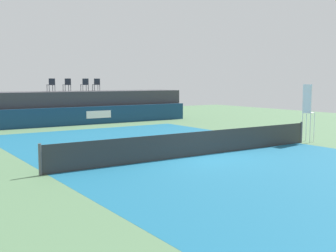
{
  "coord_description": "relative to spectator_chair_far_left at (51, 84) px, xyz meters",
  "views": [
    {
      "loc": [
        -10.1,
        -12.92,
        2.93
      ],
      "look_at": [
        -0.06,
        2.0,
        1.0
      ],
      "focal_mm": 45.13,
      "sensor_mm": 36.0,
      "label": 1
    }
  ],
  "objects": [
    {
      "name": "ground_plane",
      "position": [
        0.59,
        -12.47,
        -2.69
      ],
      "size": [
        48.0,
        48.0,
        0.0
      ],
      "primitive_type": "plane",
      "color": "#4C704C"
    },
    {
      "name": "court_inner",
      "position": [
        0.59,
        -15.47,
        -2.69
      ],
      "size": [
        12.0,
        22.0,
        0.0
      ],
      "primitive_type": "cube",
      "color": "#16597A",
      "rests_on": "ground"
    },
    {
      "name": "sponsor_wall",
      "position": [
        0.6,
        -1.97,
        -2.09
      ],
      "size": [
        18.0,
        0.22,
        1.2
      ],
      "color": "navy",
      "rests_on": "ground"
    },
    {
      "name": "spectator_platform",
      "position": [
        0.59,
        -0.17,
        -1.59
      ],
      "size": [
        18.0,
        2.8,
        2.2
      ],
      "primitive_type": "cube",
      "color": "#38383D",
      "rests_on": "ground"
    },
    {
      "name": "spectator_chair_far_left",
      "position": [
        0.0,
        0.0,
        0.0
      ],
      "size": [
        0.46,
        0.46,
        0.89
      ],
      "color": "#1E232D",
      "rests_on": "spectator_platform"
    },
    {
      "name": "spectator_chair_left",
      "position": [
        1.14,
        0.04,
        0.0
      ],
      "size": [
        0.44,
        0.44,
        0.89
      ],
      "color": "#1E232D",
      "rests_on": "spectator_platform"
    },
    {
      "name": "spectator_chair_center",
      "position": [
        2.24,
        -0.46,
        0.0
      ],
      "size": [
        0.45,
        0.45,
        0.89
      ],
      "color": "#1E232D",
      "rests_on": "spectator_platform"
    },
    {
      "name": "spectator_chair_right",
      "position": [
        3.26,
        -0.16,
        0.0
      ],
      "size": [
        0.48,
        0.48,
        0.89
      ],
      "color": "#1E232D",
      "rests_on": "spectator_platform"
    },
    {
      "name": "umpire_chair",
      "position": [
        7.19,
        -15.49,
        -1.11
      ],
      "size": [
        0.52,
        0.52,
        2.76
      ],
      "color": "white",
      "rests_on": "ground"
    },
    {
      "name": "tennis_net",
      "position": [
        0.59,
        -15.47,
        -2.22
      ],
      "size": [
        12.4,
        0.02,
        0.95
      ],
      "primitive_type": "cube",
      "color": "#2D2D2D",
      "rests_on": "ground"
    },
    {
      "name": "net_post_near",
      "position": [
        -5.61,
        -15.47,
        -2.19
      ],
      "size": [
        0.1,
        0.1,
        1.0
      ],
      "primitive_type": "cylinder",
      "color": "#4C4C51",
      "rests_on": "ground"
    },
    {
      "name": "net_post_far",
      "position": [
        6.79,
        -15.47,
        -2.19
      ],
      "size": [
        0.1,
        0.1,
        1.0
      ],
      "primitive_type": "cylinder",
      "color": "#4C4C51",
      "rests_on": "ground"
    },
    {
      "name": "tennis_ball",
      "position": [
        -1.8,
        -14.76,
        -2.66
      ],
      "size": [
        0.07,
        0.07,
        0.07
      ],
      "primitive_type": "sphere",
      "color": "#D8EA33",
      "rests_on": "court_inner"
    }
  ]
}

